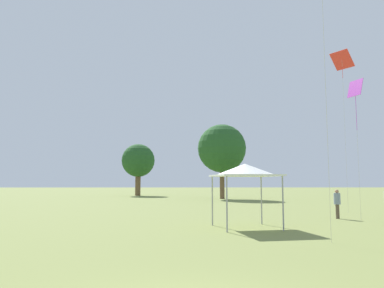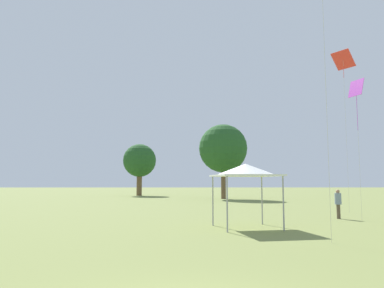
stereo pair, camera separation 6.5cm
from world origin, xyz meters
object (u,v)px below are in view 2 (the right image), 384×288
Objects in this scene: canopy_tent at (246,170)px; distant_tree_0 at (140,161)px; kite_1 at (343,62)px; person_standing_1 at (338,201)px; kite_3 at (356,91)px; distant_tree_1 at (223,149)px.

canopy_tent is 0.40× the size of distant_tree_0.
person_standing_1 is at bearing 160.73° from kite_1.
kite_3 is at bearing 117.05° from person_standing_1.
kite_3 is 0.84× the size of distant_tree_1.
kite_1 is 1.21× the size of distant_tree_1.
distant_tree_0 is (-18.03, 39.86, -1.93)m from kite_3.
kite_1 is at bearing -60.26° from distant_tree_0.
person_standing_1 is 6.72m from kite_3.
kite_1 reaches higher than person_standing_1.
kite_1 reaches higher than distant_tree_1.
canopy_tent is at bearing 12.95° from person_standing_1.
kite_1 is (2.64, 4.58, 10.20)m from person_standing_1.
kite_1 reaches higher than canopy_tent.
distant_tree_0 is at bearing 103.87° from canopy_tent.
distant_tree_0 is at bearing 136.64° from distant_tree_1.
canopy_tent is 9.47m from kite_3.
distant_tree_1 is at bearing 86.48° from canopy_tent.
distant_tree_1 is at bearing -144.18° from kite_3.
kite_3 reaches higher than canopy_tent.
kite_1 is (8.92, 9.05, 8.47)m from canopy_tent.
distant_tree_0 reaches higher than person_standing_1.
kite_1 reaches higher than kite_3.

